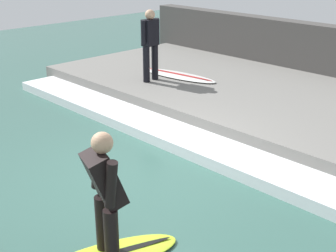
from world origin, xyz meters
The scene contains 6 objects.
ground_plane centered at (0.00, 0.00, 0.00)m, with size 28.00×28.00×0.00m, color #386056.
concrete_ledge centered at (3.89, 0.00, 0.20)m, with size 4.40×11.73×0.40m, color slate.
wave_foam_crest centered at (1.26, 0.00, 0.10)m, with size 0.86×11.14×0.20m, color white.
surfer_riding centered at (-1.76, -1.27, 0.91)m, with size 0.54×0.64×1.53m.
surfer_waiting_near centered at (2.75, 2.94, 1.32)m, with size 0.55×0.26×1.64m.
surfboard_waiting_near centered at (3.47, 2.72, 0.43)m, with size 0.85×2.14×0.07m.
Camera 1 is at (-4.39, -4.95, 3.42)m, focal length 50.00 mm.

